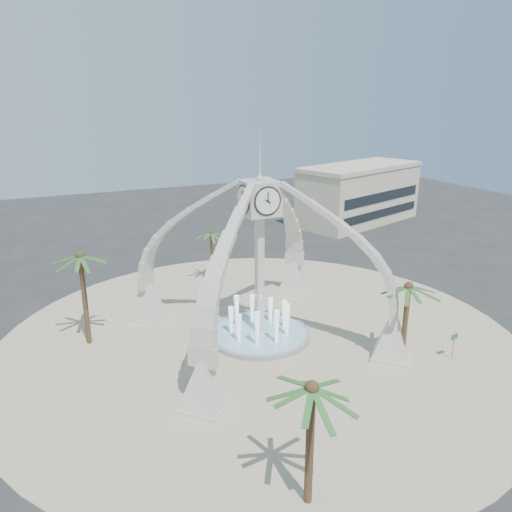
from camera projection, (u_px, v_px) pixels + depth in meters
name	position (u px, v px, depth m)	size (l,w,h in m)	color
ground	(259.00, 337.00, 39.15)	(140.00, 140.00, 0.00)	#282828
plaza	(259.00, 336.00, 39.14)	(40.00, 40.00, 0.06)	#BFAF8E
clock_tower	(259.00, 258.00, 37.18)	(17.94, 17.94, 16.30)	beige
fountain	(259.00, 334.00, 39.06)	(8.00, 8.00, 3.62)	#97979A
building_ne	(359.00, 194.00, 74.19)	(21.87, 14.17, 8.60)	beige
palm_east	(409.00, 287.00, 33.97)	(5.23, 5.23, 6.42)	brown
palm_west	(80.00, 257.00, 36.04)	(4.32, 4.32, 7.79)	brown
palm_north	(212.00, 234.00, 49.16)	(4.29, 4.29, 5.84)	brown
palm_south	(312.00, 390.00, 21.36)	(5.36, 5.36, 6.84)	brown
street_sign	(454.00, 340.00, 35.32)	(0.79, 0.12, 2.15)	slate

